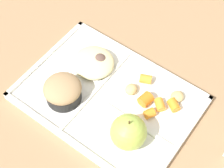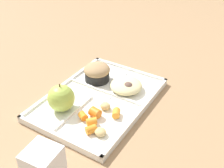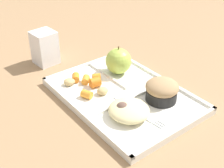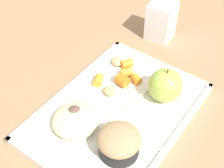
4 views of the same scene
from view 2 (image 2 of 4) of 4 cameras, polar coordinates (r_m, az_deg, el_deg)
The scene contains 17 objects.
ground at distance 0.86m, azimuth -2.60°, elevation -3.54°, with size 6.00×6.00×0.00m, color #997551.
lunch_tray at distance 0.86m, azimuth -2.63°, elevation -3.16°, with size 0.39×0.28×0.02m.
green_apple at distance 0.80m, azimuth -10.23°, elevation -2.81°, with size 0.08×0.08×0.09m.
bran_muffin at distance 0.92m, azimuth -3.06°, elevation 2.39°, with size 0.09×0.09×0.06m.
carrot_slice_tilted at distance 0.77m, azimuth -5.89°, elevation -6.46°, with size 0.02×0.02×0.02m, color orange.
carrot_slice_back at distance 0.76m, azimuth -4.17°, elevation -7.59°, with size 0.02×0.02×0.03m, color orange.
carrot_slice_center at distance 0.73m, azimuth -4.25°, elevation -9.15°, with size 0.02×0.02×0.03m, color orange.
carrot_slice_edge at distance 0.78m, azimuth 0.86°, elevation -5.91°, with size 0.02×0.02×0.03m, color orange.
carrot_slice_near_corner at distance 0.78m, azimuth -3.43°, elevation -5.80°, with size 0.03×0.03×0.03m, color orange.
potato_chunk_golden at distance 0.73m, azimuth -2.36°, elevation -9.68°, with size 0.03×0.03×0.02m, color tan.
potato_chunk_small at distance 0.80m, azimuth -1.38°, elevation -4.48°, with size 0.03×0.03×0.02m, color tan.
egg_noodle_pile at distance 0.88m, azimuth 2.90°, elevation -0.29°, with size 0.10×0.10×0.03m, color beige.
meatball_center at distance 0.88m, azimuth 2.22°, elevation -0.11°, with size 0.03×0.03×0.03m, color brown.
meatball_side at distance 0.86m, azimuth 3.26°, elevation -0.76°, with size 0.04×0.04×0.04m, color brown.
meatball_front at distance 0.90m, azimuth 2.69°, elevation 0.40°, with size 0.03×0.03×0.03m, color #755B4C.
meatball_back at distance 0.88m, azimuth 2.84°, elevation -0.31°, with size 0.03×0.03×0.03m, color #755B4C.
plastic_fork at distance 0.91m, azimuth 1.72°, elevation -0.12°, with size 0.17×0.03×0.00m.
Camera 2 is at (-0.56, -0.39, 0.52)m, focal length 45.18 mm.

